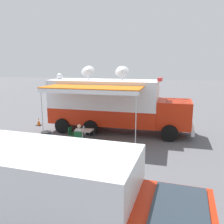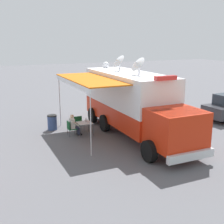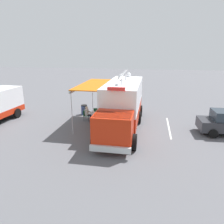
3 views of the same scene
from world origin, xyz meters
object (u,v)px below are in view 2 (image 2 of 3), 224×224
(command_truck, at_px, (133,102))
(seated_responder, at_px, (74,125))
(folding_chair_at_table, at_px, (71,127))
(folding_table, at_px, (85,123))
(traffic_cone, at_px, (97,108))
(folding_chair_beside_table, at_px, (79,123))
(trash_bin, at_px, (52,122))
(water_bottle, at_px, (86,120))

(command_truck, distance_m, seated_responder, 3.62)
(folding_chair_at_table, bearing_deg, command_truck, 159.19)
(command_truck, bearing_deg, folding_table, -24.32)
(seated_responder, bearing_deg, traffic_cone, -125.74)
(folding_table, xyz_separation_m, folding_chair_beside_table, (0.07, -0.85, -0.16))
(folding_table, xyz_separation_m, seated_responder, (0.61, -0.12, -0.02))
(folding_chair_at_table, xyz_separation_m, seated_responder, (-0.19, 0.00, 0.14))
(folding_chair_at_table, relative_size, folding_chair_beside_table, 1.00)
(command_truck, xyz_separation_m, traffic_cone, (-0.20, -5.90, -1.67))
(seated_responder, height_order, trash_bin, seated_responder)
(trash_bin, relative_size, traffic_cone, 1.57)
(command_truck, relative_size, folding_chair_at_table, 10.93)
(folding_chair_beside_table, relative_size, traffic_cone, 1.50)
(seated_responder, bearing_deg, folding_table, 168.83)
(folding_table, height_order, trash_bin, trash_bin)
(folding_table, xyz_separation_m, folding_chair_at_table, (0.80, -0.12, -0.16))
(folding_table, distance_m, folding_chair_beside_table, 0.87)
(command_truck, distance_m, folding_chair_beside_table, 3.57)
(folding_chair_at_table, distance_m, trash_bin, 1.77)
(command_truck, bearing_deg, seated_responder, -21.92)
(seated_responder, xyz_separation_m, trash_bin, (0.83, -1.65, -0.20))
(water_bottle, bearing_deg, trash_bin, -44.99)
(trash_bin, bearing_deg, command_truck, 143.76)
(command_truck, xyz_separation_m, seated_responder, (3.14, -1.26, -1.30))
(trash_bin, distance_m, traffic_cone, 5.13)
(water_bottle, xyz_separation_m, traffic_cone, (-2.57, -4.58, -0.55))
(trash_bin, xyz_separation_m, traffic_cone, (-4.17, -2.99, -0.18))
(traffic_cone, bearing_deg, folding_chair_beside_table, 54.46)
(command_truck, xyz_separation_m, water_bottle, (2.38, -1.32, -1.11))
(command_truck, xyz_separation_m, trash_bin, (3.97, -2.91, -1.49))
(water_bottle, distance_m, folding_chair_beside_table, 0.78)
(command_truck, relative_size, folding_chair_beside_table, 10.93)
(folding_table, bearing_deg, seated_responder, -11.17)
(folding_chair_beside_table, distance_m, seated_responder, 0.92)
(folding_table, height_order, traffic_cone, folding_table)
(traffic_cone, bearing_deg, folding_chair_at_table, 52.75)
(folding_table, bearing_deg, command_truck, 155.68)
(command_truck, relative_size, traffic_cone, 16.39)
(folding_chair_beside_table, height_order, trash_bin, trash_bin)
(folding_table, bearing_deg, traffic_cone, -119.81)
(command_truck, bearing_deg, folding_chair_beside_table, -37.52)
(command_truck, relative_size, water_bottle, 42.45)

